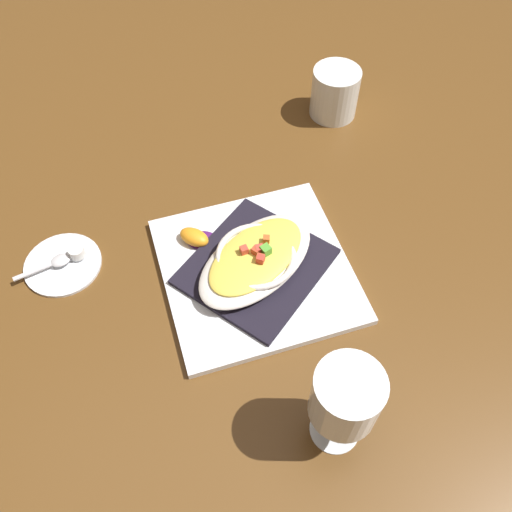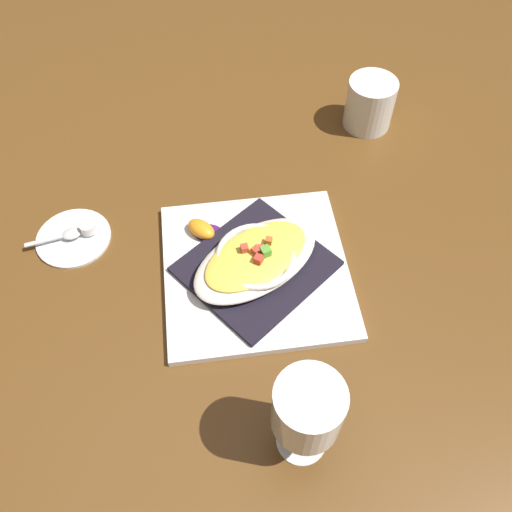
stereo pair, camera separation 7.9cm
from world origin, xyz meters
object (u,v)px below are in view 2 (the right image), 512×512
creamer_saucer (73,237)px  creamer_cup_0 (88,228)px  orange_garnish (203,230)px  coffee_mug (370,105)px  stemmed_glass (307,411)px  gratin_dish (256,258)px  square_plate (256,270)px  spoon (67,235)px

creamer_saucer → creamer_cup_0: creamer_cup_0 is taller
orange_garnish → coffee_mug: coffee_mug is taller
stemmed_glass → creamer_cup_0: stemmed_glass is taller
creamer_cup_0 → gratin_dish: bearing=-28.9°
orange_garnish → creamer_cup_0: 0.18m
gratin_dish → creamer_cup_0: 0.27m
coffee_mug → creamer_saucer: size_ratio=0.96×
gratin_dish → creamer_saucer: (-0.26, 0.13, -0.03)m
gratin_dish → creamer_cup_0: (-0.24, 0.13, -0.02)m
square_plate → gratin_dish: size_ratio=1.17×
creamer_saucer → spoon: spoon is taller
square_plate → creamer_saucer: bearing=154.0°
square_plate → spoon: 0.30m
creamer_cup_0 → spoon: bearing=-174.6°
creamer_saucer → spoon: 0.01m
gratin_dish → orange_garnish: (-0.06, 0.08, -0.02)m
creamer_saucer → gratin_dish: bearing=-26.0°
square_plate → coffee_mug: bearing=44.7°
gratin_dish → spoon: size_ratio=2.68×
square_plate → orange_garnish: 0.10m
gratin_dish → coffee_mug: size_ratio=2.10×
orange_garnish → creamer_cup_0: orange_garnish is taller
orange_garnish → creamer_cup_0: (-0.17, 0.05, -0.00)m
orange_garnish → stemmed_glass: (0.06, -0.34, 0.08)m
gratin_dish → creamer_cup_0: bearing=151.1°
stemmed_glass → spoon: bearing=124.6°
orange_garnish → creamer_saucer: orange_garnish is taller
creamer_cup_0 → coffee_mug: bearing=15.6°
gratin_dish → stemmed_glass: size_ratio=1.55×
stemmed_glass → spoon: stemmed_glass is taller
square_plate → creamer_saucer: square_plate is taller
creamer_saucer → creamer_cup_0: (0.03, 0.00, 0.01)m
orange_garnish → creamer_saucer: 0.21m
coffee_mug → stemmed_glass: bearing=-118.0°
creamer_cup_0 → creamer_saucer: bearing=-174.6°
gratin_dish → coffee_mug: bearing=44.7°
square_plate → gratin_dish: bearing=-28.3°
orange_garnish → stemmed_glass: stemmed_glass is taller
creamer_saucer → creamer_cup_0: 0.03m
stemmed_glass → creamer_cup_0: (-0.23, 0.39, -0.09)m
coffee_mug → creamer_saucer: (-0.54, -0.15, -0.04)m
coffee_mug → spoon: 0.57m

